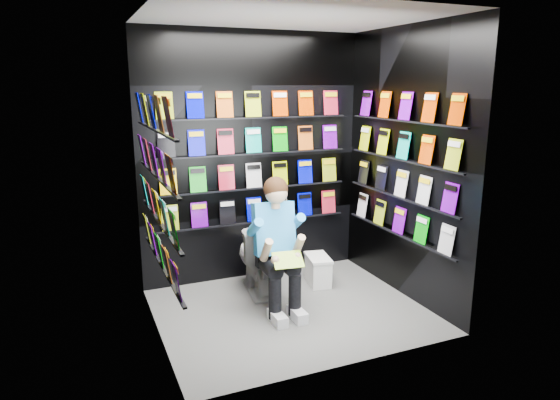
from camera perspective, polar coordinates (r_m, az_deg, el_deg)
name	(u,v)px	position (r m, az deg, el deg)	size (l,w,h in m)	color
floor	(291,311)	(4.76, 1.23, -12.55)	(2.40, 2.40, 0.00)	slate
ceiling	(292,16)	(4.32, 1.41, 20.28)	(2.40, 2.40, 0.00)	white
wall_back	(253,158)	(5.27, -3.14, 4.81)	(2.40, 0.04, 2.60)	black
wall_front	(350,197)	(3.48, 8.05, 0.35)	(2.40, 0.04, 2.60)	black
wall_left	(151,184)	(4.02, -14.49, 1.78)	(0.04, 2.00, 2.60)	black
wall_right	(405,165)	(4.96, 14.10, 3.91)	(0.04, 2.00, 2.60)	black
comics_back	(254,158)	(5.24, -3.03, 4.82)	(2.10, 0.06, 1.37)	#D25B19
comics_left	(155,183)	(4.03, -14.07, 1.89)	(0.06, 1.70, 1.37)	#D25B19
comics_right	(402,165)	(4.94, 13.83, 3.95)	(0.06, 1.70, 1.37)	#D25B19
toilet	(259,257)	(5.05, -2.45, -6.49)	(0.42, 0.75, 0.73)	white
longbox	(318,271)	(5.32, 4.36, -8.10)	(0.20, 0.36, 0.27)	silver
longbox_lid	(318,258)	(5.27, 4.39, -6.58)	(0.22, 0.38, 0.03)	silver
reader	(273,230)	(4.59, -0.84, -3.41)	(0.50, 0.73, 1.34)	#227CC2
held_comic	(288,260)	(4.34, 0.92, -6.85)	(0.26, 0.01, 0.18)	green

